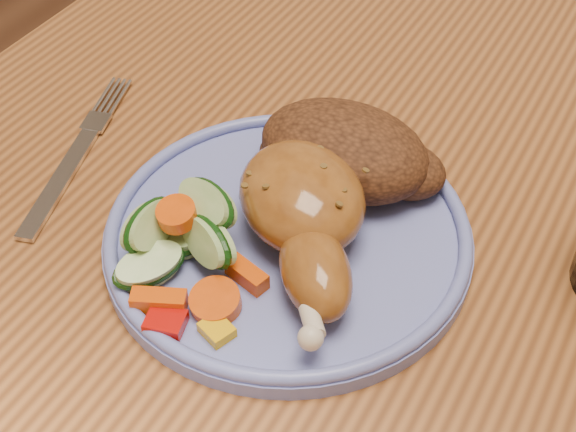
{
  "coord_description": "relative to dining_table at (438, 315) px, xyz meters",
  "views": [
    {
      "loc": [
        0.09,
        -0.4,
        1.16
      ],
      "look_at": [
        -0.1,
        -0.06,
        0.78
      ],
      "focal_mm": 50.0,
      "sensor_mm": 36.0,
      "label": 1
    }
  ],
  "objects": [
    {
      "name": "dining_table",
      "position": [
        0.0,
        0.0,
        0.0
      ],
      "size": [
        0.9,
        1.4,
        0.75
      ],
      "color": "brown",
      "rests_on": "ground"
    },
    {
      "name": "chicken_leg",
      "position": [
        -0.09,
        -0.06,
        0.12
      ],
      "size": [
        0.15,
        0.17,
        0.06
      ],
      "color": "#91541E",
      "rests_on": "plate"
    },
    {
      "name": "plate_rim",
      "position": [
        -0.1,
        -0.06,
        0.1
      ],
      "size": [
        0.25,
        0.25,
        0.01
      ],
      "primitive_type": "torus",
      "color": "#636DB8",
      "rests_on": "plate"
    },
    {
      "name": "plate",
      "position": [
        -0.1,
        -0.06,
        0.09
      ],
      "size": [
        0.26,
        0.26,
        0.01
      ],
      "primitive_type": "cylinder",
      "color": "#636DB8",
      "rests_on": "dining_table"
    },
    {
      "name": "vegetable_pile",
      "position": [
        -0.15,
        -0.12,
        0.11
      ],
      "size": [
        0.11,
        0.12,
        0.06
      ],
      "color": "#A50A05",
      "rests_on": "plate"
    },
    {
      "name": "rice_pilaf",
      "position": [
        -0.09,
        0.01,
        0.12
      ],
      "size": [
        0.14,
        0.09,
        0.06
      ],
      "color": "#4F2913",
      "rests_on": "plate"
    },
    {
      "name": "fork",
      "position": [
        -0.29,
        -0.06,
        0.09
      ],
      "size": [
        0.07,
        0.17,
        0.0
      ],
      "color": "silver",
      "rests_on": "dining_table"
    }
  ]
}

